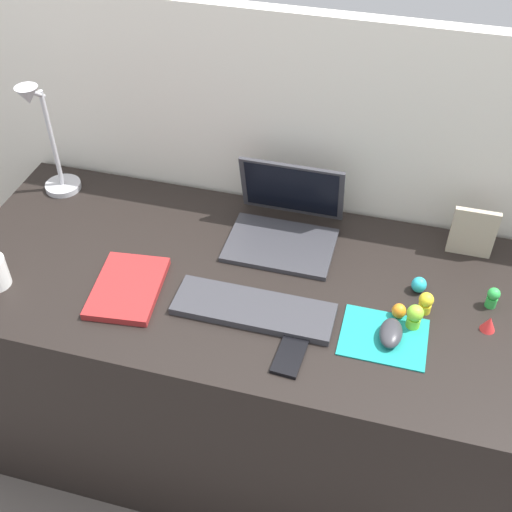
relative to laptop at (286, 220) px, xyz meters
name	(u,v)px	position (x,y,z in m)	size (l,w,h in m)	color
ground_plane	(250,434)	(-0.05, -0.21, -0.79)	(6.00, 6.00, 0.00)	#59514C
back_wall	(283,214)	(-0.05, 0.19, -0.13)	(2.83, 0.05, 1.32)	silver
desk	(250,367)	(-0.05, -0.21, -0.42)	(1.63, 0.72, 0.74)	black
laptop	(286,220)	(0.00, 0.00, 0.00)	(0.30, 0.26, 0.21)	#333338
keyboard	(254,309)	(-0.01, -0.32, -0.04)	(0.41, 0.13, 0.02)	#333338
mousepad	(384,337)	(0.32, -0.32, -0.05)	(0.21, 0.17, 0.00)	teal
mouse	(391,333)	(0.34, -0.32, -0.03)	(0.06, 0.10, 0.03)	#333338
cell_phone	(290,355)	(0.12, -0.44, -0.05)	(0.06, 0.13, 0.01)	black
desk_lamp	(48,143)	(-0.73, 0.01, 0.13)	(0.11, 0.15, 0.38)	#B7B7BC
notebook_pad	(128,288)	(-0.35, -0.33, -0.04)	(0.17, 0.24, 0.02)	maroon
picture_frame	(473,233)	(0.51, 0.05, 0.02)	(0.12, 0.02, 0.15)	#B2A58C
toy_figurine_orange	(399,311)	(0.35, -0.24, -0.03)	(0.04, 0.04, 0.04)	orange
toy_figurine_lime	(415,316)	(0.39, -0.26, -0.02)	(0.04, 0.04, 0.07)	#8CDB33
toy_figurine_red	(489,324)	(0.57, -0.22, -0.03)	(0.04, 0.04, 0.04)	red
toy_figurine_green	(493,297)	(0.57, -0.14, -0.02)	(0.03, 0.03, 0.06)	green
toy_figurine_cyan	(419,285)	(0.39, -0.13, -0.03)	(0.04, 0.04, 0.04)	#28B7CC
toy_figurine_yellow	(426,302)	(0.41, -0.20, -0.02)	(0.04, 0.04, 0.06)	yellow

